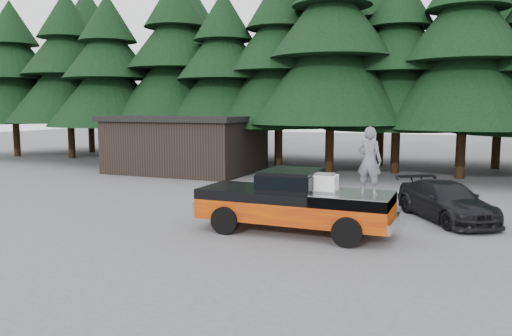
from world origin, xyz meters
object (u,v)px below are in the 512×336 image
at_px(parked_car, 446,201).
at_px(air_compressor, 324,184).
at_px(pickup_truck, 294,211).
at_px(man_on_bed, 369,161).
at_px(utility_building, 187,143).

bearing_deg(parked_car, air_compressor, -164.01).
distance_m(pickup_truck, man_on_bed, 2.75).
xyz_separation_m(pickup_truck, utility_building, (-10.47, 11.42, 1.00)).
height_order(pickup_truck, parked_car, pickup_truck).
bearing_deg(utility_building, parked_car, -28.06).
height_order(air_compressor, parked_car, air_compressor).
xyz_separation_m(air_compressor, utility_building, (-11.44, 11.58, 0.09)).
xyz_separation_m(pickup_truck, man_on_bed, (2.22, 0.00, 1.63)).
bearing_deg(pickup_truck, air_compressor, -9.27).
relative_size(air_compressor, man_on_bed, 0.37).
height_order(parked_car, utility_building, utility_building).
xyz_separation_m(pickup_truck, air_compressor, (0.97, -0.16, 0.91)).
xyz_separation_m(air_compressor, parked_car, (3.23, 3.76, -0.93)).
height_order(air_compressor, man_on_bed, man_on_bed).
xyz_separation_m(air_compressor, man_on_bed, (1.25, 0.16, 0.72)).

